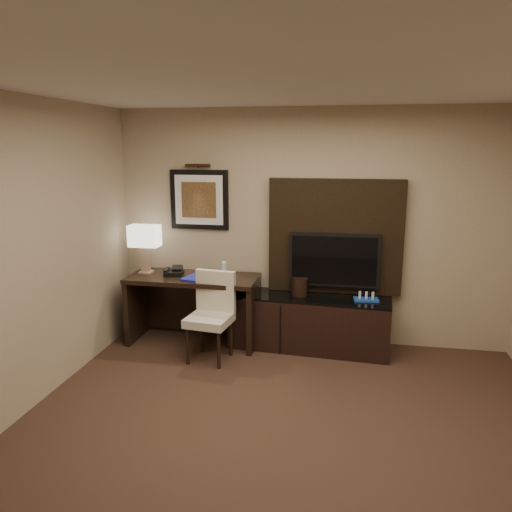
% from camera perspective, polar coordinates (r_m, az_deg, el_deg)
% --- Properties ---
extents(floor, '(4.50, 5.00, 0.01)m').
position_cam_1_polar(floor, '(3.94, 2.37, -22.85)').
color(floor, '#352117').
rests_on(floor, ground).
extents(ceiling, '(4.50, 5.00, 0.01)m').
position_cam_1_polar(ceiling, '(3.24, 2.83, 20.05)').
color(ceiling, silver).
rests_on(ceiling, wall_back).
extents(wall_back, '(4.50, 0.01, 2.70)m').
position_cam_1_polar(wall_back, '(5.77, 6.11, 3.22)').
color(wall_back, tan).
rests_on(wall_back, floor).
extents(desk, '(1.50, 0.64, 0.80)m').
position_cam_1_polar(desk, '(5.91, -7.11, -6.07)').
color(desk, black).
rests_on(desk, floor).
extents(credenza, '(1.82, 0.62, 0.62)m').
position_cam_1_polar(credenza, '(5.74, 6.09, -7.59)').
color(credenza, black).
rests_on(credenza, floor).
extents(tv_wall_panel, '(1.50, 0.12, 1.30)m').
position_cam_1_polar(tv_wall_panel, '(5.71, 9.04, 2.22)').
color(tv_wall_panel, black).
rests_on(tv_wall_panel, wall_back).
extents(tv, '(1.00, 0.08, 0.60)m').
position_cam_1_polar(tv, '(5.66, 8.92, -0.45)').
color(tv, black).
rests_on(tv, tv_wall_panel).
extents(artwork, '(0.70, 0.04, 0.70)m').
position_cam_1_polar(artwork, '(5.96, -6.48, 6.41)').
color(artwork, black).
rests_on(artwork, wall_back).
extents(picture_light, '(0.04, 0.04, 0.30)m').
position_cam_1_polar(picture_light, '(5.89, -6.69, 10.24)').
color(picture_light, '#3E2614').
rests_on(picture_light, wall_back).
extents(desk_chair, '(0.50, 0.56, 0.92)m').
position_cam_1_polar(desk_chair, '(5.39, -5.37, -7.21)').
color(desk_chair, beige).
rests_on(desk_chair, floor).
extents(table_lamp, '(0.38, 0.27, 0.57)m').
position_cam_1_polar(table_lamp, '(6.00, -12.56, 0.75)').
color(table_lamp, tan).
rests_on(table_lamp, desk).
extents(desk_phone, '(0.24, 0.22, 0.11)m').
position_cam_1_polar(desk_phone, '(5.87, -9.37, -1.67)').
color(desk_phone, black).
rests_on(desk_phone, desk).
extents(blue_folder, '(0.34, 0.40, 0.02)m').
position_cam_1_polar(blue_folder, '(5.70, -6.63, -2.46)').
color(blue_folder, '#171F9B').
rests_on(blue_folder, desk).
extents(book, '(0.16, 0.06, 0.22)m').
position_cam_1_polar(book, '(5.70, -5.89, -1.42)').
color(book, '#C1AD98').
rests_on(book, desk).
extents(water_bottle, '(0.07, 0.07, 0.18)m').
position_cam_1_polar(water_bottle, '(5.73, -3.66, -1.53)').
color(water_bottle, silver).
rests_on(water_bottle, desk).
extents(ice_bucket, '(0.19, 0.19, 0.20)m').
position_cam_1_polar(ice_bucket, '(5.66, 5.03, -3.54)').
color(ice_bucket, black).
rests_on(ice_bucket, credenza).
extents(minibar_tray, '(0.28, 0.18, 0.09)m').
position_cam_1_polar(minibar_tray, '(5.60, 12.49, -4.52)').
color(minibar_tray, '#1943A4').
rests_on(minibar_tray, credenza).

